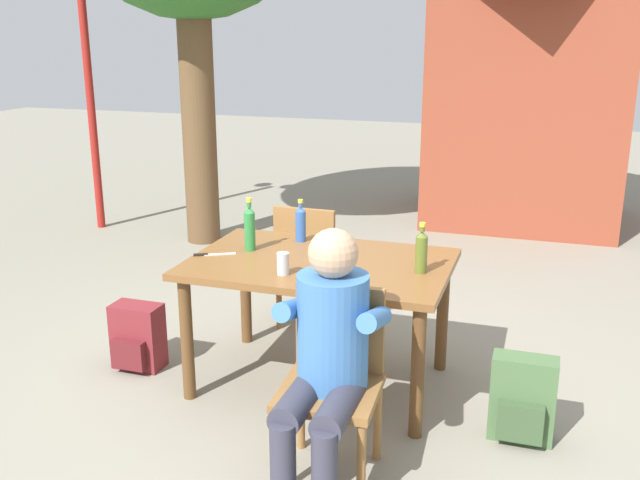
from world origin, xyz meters
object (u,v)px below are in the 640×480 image
dining_table (320,277)px  cup_steel (283,264)px  backpack_by_far_side (137,338)px  bottle_blue (301,223)px  cup_white (334,263)px  backpack_by_near_side (522,401)px  bottle_olive (421,251)px  brick_kiosk (530,76)px  lamp_post (84,28)px  chair_near_right (334,372)px  bottle_green (250,228)px  cup_glass (336,241)px  person_in_white_shirt (327,349)px  chair_far_left (310,259)px  table_knife (211,254)px

dining_table → cup_steel: cup_steel is taller
backpack_by_far_side → bottle_blue: bearing=28.7°
cup_white → backpack_by_near_side: 1.18m
bottle_olive → brick_kiosk: bearing=85.8°
bottle_olive → backpack_by_near_side: bearing=-22.4°
backpack_by_far_side → lamp_post: 3.88m
cup_steel → chair_near_right: bearing=-48.9°
bottle_green → brick_kiosk: 4.49m
cup_glass → lamp_post: size_ratio=0.04×
person_in_white_shirt → bottle_blue: size_ratio=4.53×
cup_steel → bottle_olive: bearing=20.9°
backpack_by_near_side → lamp_post: 5.51m
chair_far_left → backpack_by_far_side: chair_far_left is taller
bottle_green → table_knife: bottle_green is taller
person_in_white_shirt → backpack_by_far_side: (-1.44, 0.73, -0.46)m
dining_table → chair_near_right: bearing=-67.6°
person_in_white_shirt → bottle_green: 1.25m
cup_steel → table_knife: (-0.51, 0.19, -0.06)m
person_in_white_shirt → cup_steel: (-0.44, 0.60, 0.16)m
bottle_olive → dining_table: bearing=177.7°
bottle_green → backpack_by_far_side: bottle_green is taller
bottle_olive → cup_glass: bearing=157.2°
bottle_green → chair_far_left: bearing=80.1°
person_in_white_shirt → table_knife: bearing=140.2°
cup_steel → brick_kiosk: brick_kiosk is taller
person_in_white_shirt → chair_near_right: bearing=92.4°
chair_far_left → cup_steel: (0.21, -1.06, 0.32)m
lamp_post → cup_steel: bearing=-42.1°
bottle_green → cup_glass: size_ratio=2.71×
table_knife → cup_steel: bearing=-20.0°
bottle_olive → backpack_by_near_side: 0.91m
bottle_olive → cup_white: (-0.44, -0.13, -0.07)m
chair_near_right → brick_kiosk: bearing=83.6°
backpack_by_far_side → backpack_by_near_side: bearing=-2.6°
bottle_green → brick_kiosk: bearing=72.5°
cup_glass → chair_far_left: bearing=121.9°
bottle_blue → bottle_olive: bearing=-23.6°
backpack_by_near_side → lamp_post: size_ratio=0.16×
bottle_olive → cup_white: 0.47m
dining_table → brick_kiosk: brick_kiosk is taller
chair_far_left → cup_white: bearing=-64.1°
chair_far_left → brick_kiosk: brick_kiosk is taller
brick_kiosk → cup_white: bearing=-99.7°
chair_near_right → backpack_by_near_side: chair_near_right is taller
bottle_green → backpack_by_near_side: 1.76m
dining_table → bottle_blue: (-0.23, 0.33, 0.21)m
backpack_by_near_side → backpack_by_far_side: (-2.26, 0.10, -0.02)m
person_in_white_shirt → backpack_by_near_side: 1.12m
person_in_white_shirt → cup_white: person_in_white_shirt is taller
cup_glass → brick_kiosk: (0.85, 4.10, 0.70)m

